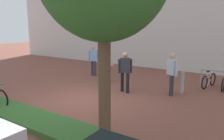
{
  "coord_description": "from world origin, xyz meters",
  "views": [
    {
      "loc": [
        5.6,
        -6.09,
        2.76
      ],
      "look_at": [
        0.42,
        1.4,
        1.01
      ],
      "focal_mm": 36.59,
      "sensor_mm": 36.0,
      "label": 1
    }
  ],
  "objects_px": {
    "person_shirt_blue": "(94,59)",
    "person_shirt_white": "(108,63)",
    "person_casual_tan": "(172,71)",
    "person_suited_navy": "(125,69)",
    "bollard_steel": "(182,83)"
  },
  "relations": [
    {
      "from": "person_shirt_blue",
      "to": "person_shirt_white",
      "type": "xyz_separation_m",
      "value": [
        1.54,
        -0.81,
        0.0
      ]
    },
    {
      "from": "person_shirt_blue",
      "to": "person_casual_tan",
      "type": "bearing_deg",
      "value": -12.6
    },
    {
      "from": "person_shirt_blue",
      "to": "person_suited_navy",
      "type": "distance_m",
      "value": 3.64
    },
    {
      "from": "bollard_steel",
      "to": "person_casual_tan",
      "type": "xyz_separation_m",
      "value": [
        -0.26,
        -0.53,
        0.53
      ]
    },
    {
      "from": "person_shirt_blue",
      "to": "person_shirt_white",
      "type": "bearing_deg",
      "value": -27.62
    },
    {
      "from": "person_shirt_white",
      "to": "person_suited_navy",
      "type": "distance_m",
      "value": 1.9
    },
    {
      "from": "bollard_steel",
      "to": "person_shirt_white",
      "type": "distance_m",
      "value": 3.71
    },
    {
      "from": "person_casual_tan",
      "to": "person_suited_navy",
      "type": "bearing_deg",
      "value": -158.51
    },
    {
      "from": "person_casual_tan",
      "to": "person_shirt_white",
      "type": "distance_m",
      "value": 3.42
    },
    {
      "from": "bollard_steel",
      "to": "person_suited_navy",
      "type": "relative_size",
      "value": 0.52
    },
    {
      "from": "person_shirt_white",
      "to": "person_suited_navy",
      "type": "relative_size",
      "value": 1.0
    },
    {
      "from": "bollard_steel",
      "to": "person_casual_tan",
      "type": "height_order",
      "value": "person_casual_tan"
    },
    {
      "from": "person_casual_tan",
      "to": "person_suited_navy",
      "type": "xyz_separation_m",
      "value": [
        -1.78,
        -0.7,
        0.0
      ]
    },
    {
      "from": "person_shirt_blue",
      "to": "person_shirt_white",
      "type": "distance_m",
      "value": 1.74
    },
    {
      "from": "person_shirt_blue",
      "to": "person_suited_navy",
      "type": "relative_size",
      "value": 1.0
    }
  ]
}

